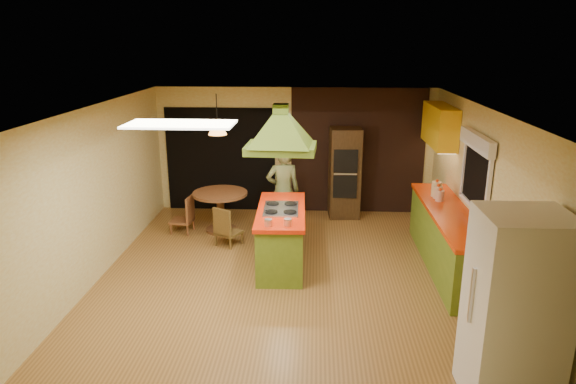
# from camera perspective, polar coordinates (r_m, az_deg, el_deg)

# --- Properties ---
(ground) EXTENTS (6.50, 6.50, 0.00)m
(ground) POSITION_cam_1_polar(r_m,az_deg,el_deg) (7.63, -0.30, -9.79)
(ground) COLOR olive
(ground) RESTS_ON ground
(room_walls) EXTENTS (5.50, 6.50, 6.50)m
(room_walls) POSITION_cam_1_polar(r_m,az_deg,el_deg) (7.16, -0.32, -0.80)
(room_walls) COLOR beige
(room_walls) RESTS_ON ground
(ceiling_plane) EXTENTS (6.50, 6.50, 0.00)m
(ceiling_plane) POSITION_cam_1_polar(r_m,az_deg,el_deg) (6.89, -0.33, 9.16)
(ceiling_plane) COLOR silver
(ceiling_plane) RESTS_ON room_walls
(brick_panel) EXTENTS (2.64, 0.03, 2.50)m
(brick_panel) POSITION_cam_1_polar(r_m,az_deg,el_deg) (10.31, 7.74, 4.48)
(brick_panel) COLOR #381E14
(brick_panel) RESTS_ON ground
(nook_opening) EXTENTS (2.20, 0.03, 2.10)m
(nook_opening) POSITION_cam_1_polar(r_m,az_deg,el_deg) (10.49, -7.47, 3.59)
(nook_opening) COLOR black
(nook_opening) RESTS_ON ground
(right_counter) EXTENTS (0.62, 3.05, 0.92)m
(right_counter) POSITION_cam_1_polar(r_m,az_deg,el_deg) (8.23, 17.30, -5.02)
(right_counter) COLOR olive
(right_counter) RESTS_ON ground
(upper_cabinets) EXTENTS (0.34, 1.40, 0.70)m
(upper_cabinets) POSITION_cam_1_polar(r_m,az_deg,el_deg) (9.38, 16.51, 7.10)
(upper_cabinets) COLOR yellow
(upper_cabinets) RESTS_ON room_walls
(window_right) EXTENTS (0.12, 1.35, 1.06)m
(window_right) POSITION_cam_1_polar(r_m,az_deg,el_deg) (7.74, 20.25, 3.49)
(window_right) COLOR black
(window_right) RESTS_ON room_walls
(fluor_panel) EXTENTS (1.20, 0.60, 0.03)m
(fluor_panel) POSITION_cam_1_polar(r_m,az_deg,el_deg) (5.89, -11.89, 7.38)
(fluor_panel) COLOR white
(fluor_panel) RESTS_ON ceiling_plane
(kitchen_island) EXTENTS (0.78, 1.82, 0.92)m
(kitchen_island) POSITION_cam_1_polar(r_m,az_deg,el_deg) (7.98, -0.76, -4.96)
(kitchen_island) COLOR olive
(kitchen_island) RESTS_ON ground
(range_hood) EXTENTS (1.05, 0.78, 0.79)m
(range_hood) POSITION_cam_1_polar(r_m,az_deg,el_deg) (7.51, -0.81, 7.87)
(range_hood) COLOR #55721C
(range_hood) RESTS_ON ceiling_plane
(man) EXTENTS (0.66, 0.49, 1.63)m
(man) POSITION_cam_1_polar(r_m,az_deg,el_deg) (9.05, -0.55, 0.07)
(man) COLOR brown
(man) RESTS_ON ground
(refrigerator) EXTENTS (0.80, 0.76, 1.92)m
(refrigerator) POSITION_cam_1_polar(r_m,az_deg,el_deg) (5.35, 23.89, -11.99)
(refrigerator) COLOR white
(refrigerator) RESTS_ON ground
(wall_oven) EXTENTS (0.62, 0.64, 1.77)m
(wall_oven) POSITION_cam_1_polar(r_m,az_deg,el_deg) (10.10, 6.30, 2.15)
(wall_oven) COLOR #432C15
(wall_oven) RESTS_ON ground
(dining_table) EXTENTS (0.99, 0.99, 0.74)m
(dining_table) POSITION_cam_1_polar(r_m,az_deg,el_deg) (9.40, -7.51, -1.31)
(dining_table) COLOR brown
(dining_table) RESTS_ON ground
(chair_left) EXTENTS (0.42, 0.42, 0.69)m
(chair_left) POSITION_cam_1_polar(r_m,az_deg,el_deg) (9.51, -11.73, -2.43)
(chair_left) COLOR brown
(chair_left) RESTS_ON ground
(chair_near) EXTENTS (0.51, 0.51, 0.69)m
(chair_near) POSITION_cam_1_polar(r_m,az_deg,el_deg) (8.81, -6.63, -3.74)
(chair_near) COLOR brown
(chair_near) RESTS_ON ground
(pendant_lamp) EXTENTS (0.35, 0.35, 0.21)m
(pendant_lamp) POSITION_cam_1_polar(r_m,az_deg,el_deg) (9.07, -7.84, 7.00)
(pendant_lamp) COLOR #FF9E3F
(pendant_lamp) RESTS_ON ceiling_plane
(canister_large) EXTENTS (0.21, 0.21, 0.24)m
(canister_large) POSITION_cam_1_polar(r_m,az_deg,el_deg) (8.72, 16.17, 0.31)
(canister_large) COLOR beige
(canister_large) RESTS_ON right_counter
(canister_medium) EXTENTS (0.15, 0.15, 0.20)m
(canister_medium) POSITION_cam_1_polar(r_m,az_deg,el_deg) (8.63, 16.31, -0.03)
(canister_medium) COLOR beige
(canister_medium) RESTS_ON right_counter
(canister_small) EXTENTS (0.13, 0.13, 0.17)m
(canister_small) POSITION_cam_1_polar(r_m,az_deg,el_deg) (8.50, 16.52, -0.40)
(canister_small) COLOR beige
(canister_small) RESTS_ON right_counter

